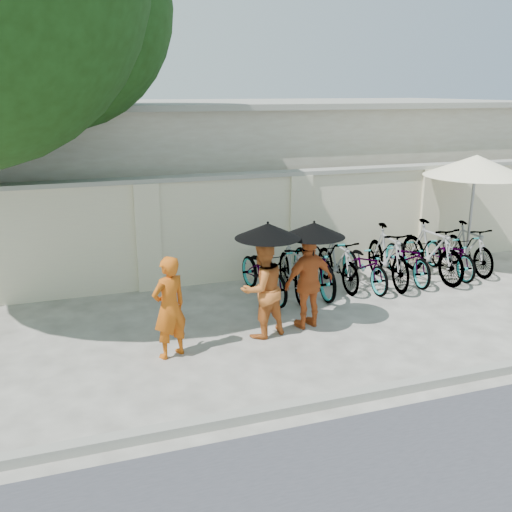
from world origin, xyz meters
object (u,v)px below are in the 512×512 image
object	(u,v)px
monk_center	(262,289)
patio_umbrella	(476,167)
monk_right	(309,282)
monk_left	(169,307)

from	to	relation	value
monk_center	patio_umbrella	bearing A→B (deg)	-179.22
monk_right	monk_center	bearing A→B (deg)	-4.72
patio_umbrella	monk_left	bearing A→B (deg)	-163.79
monk_center	patio_umbrella	distance (m)	5.42
monk_center	monk_left	bearing A→B (deg)	-7.49
monk_left	monk_right	bearing A→B (deg)	163.60
monk_left	monk_center	bearing A→B (deg)	164.84
monk_center	patio_umbrella	world-z (taller)	patio_umbrella
monk_left	monk_right	world-z (taller)	monk_right
monk_left	patio_umbrella	size ratio (longest dim) A/B	0.55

